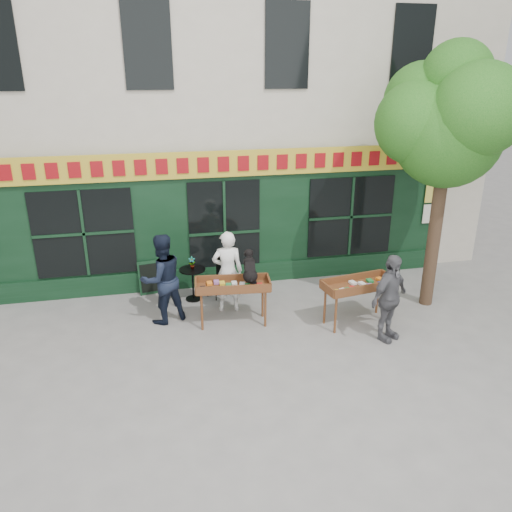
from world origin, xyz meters
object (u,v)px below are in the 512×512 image
object	(u,v)px
bistro_table	(193,278)
dog	(250,266)
book_cart_right	(359,287)
man_left	(162,279)
woman	(228,272)
book_cart_center	(233,287)
man_right	(389,298)

from	to	relation	value
bistro_table	dog	bearing A→B (deg)	-52.40
book_cart_right	bistro_table	distance (m)	3.75
dog	book_cart_right	size ratio (longest dim) A/B	0.38
bistro_table	man_left	distance (m)	1.21
woman	bistro_table	distance (m)	1.04
book_cart_center	dog	world-z (taller)	dog
book_cart_center	book_cart_right	xyz separation A→B (m)	(2.54, -0.53, 0.00)
book_cart_right	man_right	bearing A→B (deg)	-77.52
dog	bistro_table	size ratio (longest dim) A/B	0.79
man_right	man_left	bearing A→B (deg)	128.89
dog	book_cart_right	bearing A→B (deg)	-6.55
bistro_table	man_left	size ratio (longest dim) A/B	0.39
book_cart_right	dog	bearing A→B (deg)	158.39
woman	dog	bearing A→B (deg)	122.31
woman	man_right	distance (m)	3.44
man_left	bistro_table	bearing A→B (deg)	-150.92
woman	man_left	size ratio (longest dim) A/B	0.95
woman	book_cart_right	distance (m)	2.81
dog	woman	world-z (taller)	woman
woman	book_cart_right	size ratio (longest dim) A/B	1.15
bistro_table	man_left	bearing A→B (deg)	-127.87
book_cart_right	bistro_table	bearing A→B (deg)	141.05
bistro_table	book_cart_right	bearing A→B (deg)	-29.63
man_left	book_cart_center	bearing A→B (deg)	140.30
woman	bistro_table	bearing A→B (deg)	-37.80
dog	man_left	distance (m)	1.85
man_right	bistro_table	size ratio (longest dim) A/B	2.33
book_cart_center	dog	distance (m)	0.59
book_cart_right	bistro_table	xyz separation A→B (m)	(-3.25, 1.85, -0.28)
book_cart_right	man_right	size ratio (longest dim) A/B	0.89
man_left	book_cart_right	bearing A→B (deg)	143.45
dog	man_left	size ratio (longest dim) A/B	0.31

